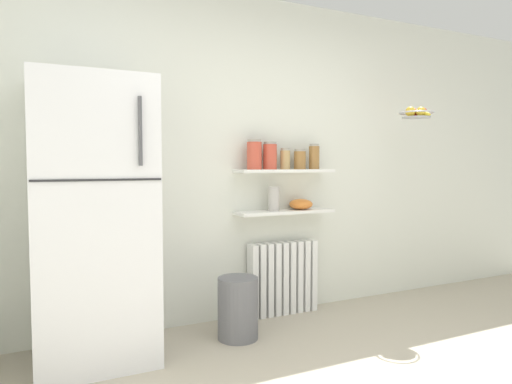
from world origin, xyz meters
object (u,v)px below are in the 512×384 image
(storage_jar_0, at_px, (254,155))
(storage_jar_4, at_px, (314,157))
(radiator, at_px, (283,278))
(storage_jar_3, at_px, (300,159))
(refrigerator, at_px, (92,221))
(shelf_bowl, at_px, (301,204))
(storage_jar_1, at_px, (270,156))
(vase, at_px, (274,199))
(storage_jar_2, at_px, (285,159))
(hanging_fruit_basket, at_px, (417,113))
(trash_bin, at_px, (238,308))

(storage_jar_0, height_order, storage_jar_4, storage_jar_0)
(radiator, bearing_deg, storage_jar_3, -12.04)
(refrigerator, height_order, storage_jar_3, refrigerator)
(refrigerator, distance_m, shelf_bowl, 1.71)
(storage_jar_1, relative_size, storage_jar_4, 1.04)
(vase, bearing_deg, storage_jar_2, -0.00)
(storage_jar_1, xyz_separation_m, storage_jar_4, (0.42, 0.00, -0.00))
(vase, height_order, hanging_fruit_basket, hanging_fruit_basket)
(storage_jar_0, xyz_separation_m, shelf_bowl, (0.43, 0.00, -0.41))
(refrigerator, height_order, radiator, refrigerator)
(storage_jar_4, bearing_deg, storage_jar_0, 180.00)
(storage_jar_4, bearing_deg, storage_jar_1, -180.00)
(storage_jar_1, xyz_separation_m, storage_jar_2, (0.14, 0.00, -0.02))
(storage_jar_0, xyz_separation_m, vase, (0.18, 0.00, -0.35))
(trash_bin, bearing_deg, hanging_fruit_basket, -0.11)
(radiator, distance_m, trash_bin, 0.67)
(hanging_fruit_basket, bearing_deg, refrigerator, 178.06)
(storage_jar_0, bearing_deg, refrigerator, -169.53)
(storage_jar_1, relative_size, shelf_bowl, 1.12)
(storage_jar_1, xyz_separation_m, vase, (0.04, 0.00, -0.35))
(storage_jar_1, relative_size, vase, 1.11)
(vase, bearing_deg, radiator, 15.99)
(storage_jar_0, relative_size, trash_bin, 0.54)
(storage_jar_2, bearing_deg, shelf_bowl, 0.00)
(refrigerator, height_order, hanging_fruit_basket, refrigerator)
(refrigerator, xyz_separation_m, storage_jar_2, (1.54, 0.23, 0.40))
(vase, bearing_deg, storage_jar_0, 180.00)
(radiator, relative_size, trash_bin, 1.38)
(storage_jar_3, xyz_separation_m, trash_bin, (-0.71, -0.32, -1.07))
(hanging_fruit_basket, bearing_deg, vase, 165.23)
(storage_jar_0, distance_m, storage_jar_3, 0.42)
(storage_jar_0, xyz_separation_m, storage_jar_2, (0.28, -0.00, -0.03))
(shelf_bowl, bearing_deg, vase, 180.00)
(radiator, distance_m, storage_jar_2, 0.99)
(refrigerator, height_order, vase, refrigerator)
(trash_bin, xyz_separation_m, hanging_fruit_basket, (1.68, -0.00, 1.47))
(radiator, bearing_deg, storage_jar_2, -90.00)
(storage_jar_2, bearing_deg, hanging_fruit_basket, -16.09)
(storage_jar_2, xyz_separation_m, vase, (-0.10, 0.00, -0.32))
(radiator, relative_size, storage_jar_3, 3.62)
(radiator, height_order, storage_jar_2, storage_jar_2)
(storage_jar_0, relative_size, shelf_bowl, 1.20)
(storage_jar_0, bearing_deg, trash_bin, -131.91)
(refrigerator, distance_m, hanging_fruit_basket, 2.77)
(refrigerator, bearing_deg, trash_bin, -5.10)
(vase, distance_m, shelf_bowl, 0.26)
(storage_jar_3, xyz_separation_m, storage_jar_4, (0.14, 0.00, 0.02))
(storage_jar_1, xyz_separation_m, hanging_fruit_basket, (1.26, -0.32, 0.37))
(refrigerator, distance_m, storage_jar_2, 1.61)
(shelf_bowl, bearing_deg, storage_jar_1, -180.00)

